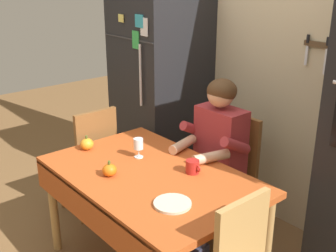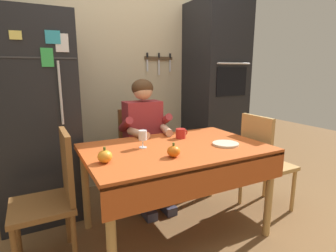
# 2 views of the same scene
# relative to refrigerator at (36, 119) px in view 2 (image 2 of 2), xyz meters

# --- Properties ---
(ground_plane) EXTENTS (10.00, 10.00, 0.00)m
(ground_plane) POSITION_rel_refrigerator_xyz_m (0.95, -0.96, -0.90)
(ground_plane) COLOR brown
(ground_plane) RESTS_ON ground
(back_wall_assembly) EXTENTS (3.70, 0.13, 2.60)m
(back_wall_assembly) POSITION_rel_refrigerator_xyz_m (1.00, 0.39, 0.40)
(back_wall_assembly) COLOR #BCAD89
(back_wall_assembly) RESTS_ON ground
(refrigerator) EXTENTS (0.68, 0.71, 1.80)m
(refrigerator) POSITION_rel_refrigerator_xyz_m (0.00, 0.00, 0.00)
(refrigerator) COLOR black
(refrigerator) RESTS_ON ground
(wall_oven) EXTENTS (0.60, 0.64, 2.10)m
(wall_oven) POSITION_rel_refrigerator_xyz_m (2.00, 0.04, 0.15)
(wall_oven) COLOR black
(wall_oven) RESTS_ON ground
(dining_table) EXTENTS (1.40, 0.90, 0.74)m
(dining_table) POSITION_rel_refrigerator_xyz_m (0.95, -0.88, -0.24)
(dining_table) COLOR tan
(dining_table) RESTS_ON ground
(chair_behind_person) EXTENTS (0.40, 0.40, 0.93)m
(chair_behind_person) POSITION_rel_refrigerator_xyz_m (0.94, -0.09, -0.39)
(chair_behind_person) COLOR brown
(chair_behind_person) RESTS_ON ground
(seated_person) EXTENTS (0.47, 0.55, 1.25)m
(seated_person) POSITION_rel_refrigerator_xyz_m (0.94, -0.28, -0.16)
(seated_person) COLOR #38384C
(seated_person) RESTS_ON ground
(chair_left_side) EXTENTS (0.40, 0.40, 0.93)m
(chair_left_side) POSITION_rel_refrigerator_xyz_m (0.05, -0.77, -0.39)
(chair_left_side) COLOR brown
(chair_left_side) RESTS_ON ground
(chair_right_side) EXTENTS (0.40, 0.40, 0.93)m
(chair_right_side) POSITION_rel_refrigerator_xyz_m (1.85, -0.92, -0.39)
(chair_right_side) COLOR tan
(chair_right_side) RESTS_ON ground
(coffee_mug) EXTENTS (0.11, 0.09, 0.09)m
(coffee_mug) POSITION_rel_refrigerator_xyz_m (1.12, -0.66, -0.12)
(coffee_mug) COLOR #B2231E
(coffee_mug) RESTS_ON dining_table
(wine_glass) EXTENTS (0.06, 0.06, 0.14)m
(wine_glass) POSITION_rel_refrigerator_xyz_m (0.71, -0.78, -0.07)
(wine_glass) COLOR white
(wine_glass) RESTS_ON dining_table
(pumpkin_large) EXTENTS (0.09, 0.09, 0.10)m
(pumpkin_large) POSITION_rel_refrigerator_xyz_m (0.81, -1.08, -0.12)
(pumpkin_large) COLOR orange
(pumpkin_large) RESTS_ON dining_table
(pumpkin_medium) EXTENTS (0.09, 0.09, 0.11)m
(pumpkin_medium) POSITION_rel_refrigerator_xyz_m (0.36, -0.98, -0.12)
(pumpkin_medium) COLOR orange
(pumpkin_medium) RESTS_ON dining_table
(serving_tray) EXTENTS (0.21, 0.21, 0.02)m
(serving_tray) POSITION_rel_refrigerator_xyz_m (1.33, -1.01, -0.15)
(serving_tray) COLOR beige
(serving_tray) RESTS_ON dining_table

